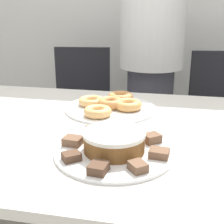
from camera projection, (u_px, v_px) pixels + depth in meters
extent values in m
cube|color=silver|center=(105.00, 132.00, 1.13)|extent=(1.97, 1.01, 0.03)
cylinder|color=#383842|center=(149.00, 124.00, 2.11)|extent=(0.30, 0.30, 0.78)
cylinder|color=silver|center=(153.00, 16.00, 1.88)|extent=(0.40, 0.40, 0.62)
cylinder|color=black|center=(81.00, 169.00, 2.29)|extent=(0.44, 0.44, 0.01)
cylinder|color=#262626|center=(80.00, 144.00, 2.22)|extent=(0.06, 0.06, 0.39)
cube|color=black|center=(79.00, 115.00, 2.15)|extent=(0.49, 0.49, 0.04)
cube|color=black|center=(83.00, 76.00, 2.27)|extent=(0.40, 0.08, 0.42)
cylinder|color=black|center=(217.00, 184.00, 2.11)|extent=(0.44, 0.44, 0.01)
cylinder|color=#262626|center=(221.00, 156.00, 2.04)|extent=(0.06, 0.06, 0.39)
cube|color=black|center=(224.00, 126.00, 1.97)|extent=(0.50, 0.50, 0.04)
cube|color=black|center=(220.00, 83.00, 2.09)|extent=(0.40, 0.09, 0.42)
cylinder|color=white|center=(114.00, 152.00, 0.93)|extent=(0.36, 0.36, 0.01)
cylinder|color=white|center=(110.00, 108.00, 1.33)|extent=(0.39, 0.39, 0.01)
cylinder|color=brown|center=(114.00, 143.00, 0.92)|extent=(0.18, 0.18, 0.05)
cylinder|color=white|center=(114.00, 133.00, 0.91)|extent=(0.19, 0.19, 0.01)
cube|color=brown|center=(159.00, 153.00, 0.89)|extent=(0.06, 0.05, 0.02)
cube|color=brown|center=(152.00, 138.00, 0.98)|extent=(0.07, 0.07, 0.03)
cube|color=#513828|center=(126.00, 131.00, 1.05)|extent=(0.05, 0.06, 0.02)
cube|color=brown|center=(96.00, 131.00, 1.04)|extent=(0.08, 0.08, 0.03)
cube|color=brown|center=(73.00, 141.00, 0.97)|extent=(0.06, 0.05, 0.03)
cube|color=#513828|center=(71.00, 156.00, 0.87)|extent=(0.06, 0.06, 0.02)
cube|color=#513828|center=(98.00, 168.00, 0.81)|extent=(0.05, 0.06, 0.02)
cube|color=brown|center=(138.00, 167.00, 0.81)|extent=(0.06, 0.06, 0.02)
torus|color=#C68447|center=(110.00, 103.00, 1.32)|extent=(0.11, 0.11, 0.04)
torus|color=#C68447|center=(120.00, 97.00, 1.41)|extent=(0.12, 0.12, 0.04)
torus|color=#E5AD66|center=(91.00, 101.00, 1.35)|extent=(0.11, 0.11, 0.03)
torus|color=#E5AD66|center=(98.00, 112.00, 1.22)|extent=(0.11, 0.11, 0.03)
torus|color=tan|center=(128.00, 105.00, 1.30)|extent=(0.12, 0.12, 0.04)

